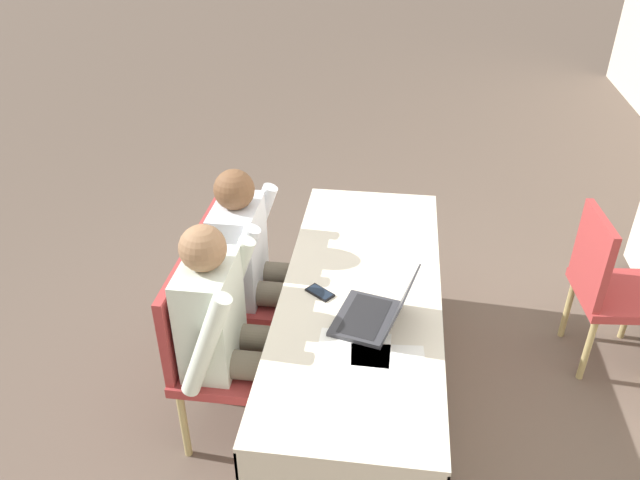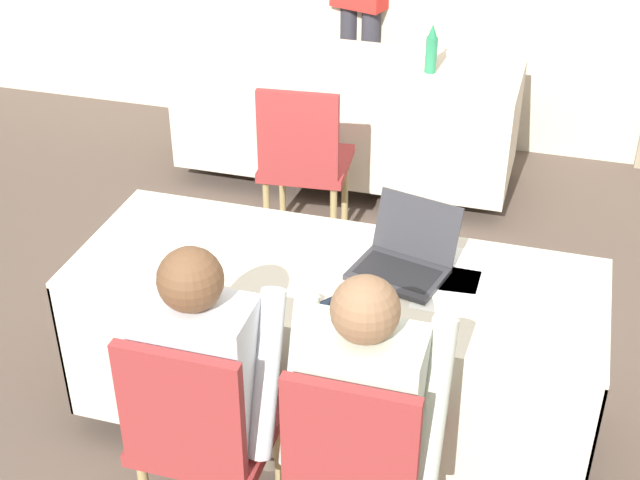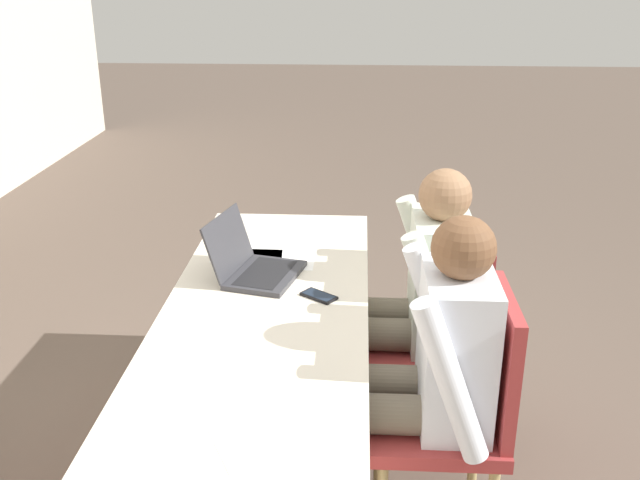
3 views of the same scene
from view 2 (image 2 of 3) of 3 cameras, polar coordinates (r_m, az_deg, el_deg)
name	(u,v)px [view 2 (image 2 of 3)]	position (r m, az deg, el deg)	size (l,w,h in m)	color
ground_plane	(333,421)	(3.70, 0.86, -11.50)	(24.00, 24.00, 0.00)	brown
conference_table_near	(334,311)	(3.35, 0.93, -4.56)	(1.94, 0.73, 0.74)	beige
conference_table_far	(348,92)	(5.22, 1.81, 9.47)	(1.94, 0.73, 0.74)	beige
laptop	(404,260)	(3.24, 5.37, -1.27)	(0.39, 0.38, 0.24)	#333338
cell_phone	(338,302)	(3.08, 1.16, -3.97)	(0.13, 0.15, 0.01)	black
paper_beside_laptop	(129,256)	(3.40, -12.14, -1.00)	(0.32, 0.36, 0.00)	white
paper_centre_table	(446,289)	(3.18, 8.07, -3.15)	(0.21, 0.30, 0.00)	white
paper_left_edge	(471,271)	(3.29, 9.66, -1.96)	(0.23, 0.31, 0.00)	white
water_bottle	(432,50)	(5.00, 7.15, 12.00)	(0.06, 0.06, 0.28)	#288456
chair_near_left	(201,428)	(2.97, -7.65, -11.87)	(0.44, 0.44, 0.91)	tan
chair_near_right	(358,462)	(2.84, 2.47, -14.02)	(0.44, 0.44, 0.91)	tan
chair_far_spare	(303,158)	(4.55, -1.07, 5.29)	(0.48, 0.48, 0.91)	tan
person_checkered_shirt	(210,370)	(2.93, -7.08, -8.28)	(0.50, 0.52, 1.17)	#665B4C
person_white_shirt	(368,401)	(2.80, 3.07, -10.28)	(0.50, 0.52, 1.17)	#665B4C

